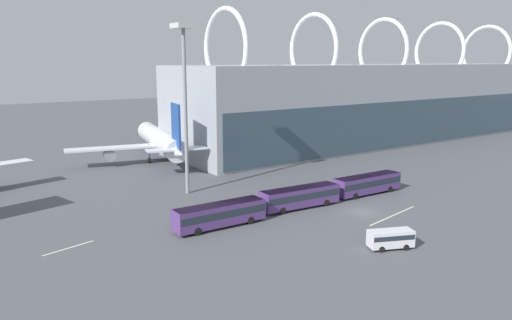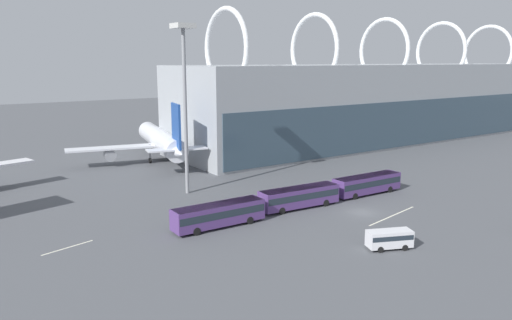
% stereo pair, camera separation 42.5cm
% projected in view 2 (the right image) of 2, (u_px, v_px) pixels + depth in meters
% --- Properties ---
extents(ground_plane, '(440.00, 440.00, 0.00)m').
position_uv_depth(ground_plane, '(362.00, 212.00, 69.90)').
color(ground_plane, '#515459').
extents(terminal_building, '(116.11, 25.93, 31.84)m').
position_uv_depth(terminal_building, '(381.00, 101.00, 132.62)').
color(terminal_building, '#9EA3A8').
rests_on(terminal_building, ground_plane).
extents(airliner_at_gate_far, '(38.19, 35.71, 13.25)m').
position_uv_depth(airliner_at_gate_far, '(162.00, 141.00, 103.90)').
color(airliner_at_gate_far, silver).
rests_on(airliner_at_gate_far, ground_plane).
extents(airliner_parked_remote, '(37.90, 35.32, 15.20)m').
position_uv_depth(airliner_parked_remote, '(309.00, 119.00, 135.71)').
color(airliner_parked_remote, silver).
rests_on(airliner_parked_remote, ground_plane).
extents(shuttle_bus_0, '(12.46, 2.99, 3.02)m').
position_uv_depth(shuttle_bus_0, '(219.00, 213.00, 63.47)').
color(shuttle_bus_0, '#56387A').
rests_on(shuttle_bus_0, ground_plane).
extents(shuttle_bus_1, '(12.58, 3.62, 3.02)m').
position_uv_depth(shuttle_bus_1, '(299.00, 196.00, 71.61)').
color(shuttle_bus_1, '#56387A').
rests_on(shuttle_bus_1, ground_plane).
extents(shuttle_bus_2, '(12.50, 3.13, 3.02)m').
position_uv_depth(shuttle_bus_2, '(367.00, 183.00, 79.09)').
color(shuttle_bus_2, '#56387A').
rests_on(shuttle_bus_2, ground_plane).
extents(service_van_foreground, '(5.42, 3.73, 2.15)m').
position_uv_depth(service_van_foreground, '(389.00, 238.00, 56.13)').
color(service_van_foreground, silver).
rests_on(service_van_foreground, ground_plane).
extents(floodlight_mast, '(3.03, 3.03, 26.39)m').
position_uv_depth(floodlight_mast, '(184.00, 75.00, 76.38)').
color(floodlight_mast, gray).
rests_on(floodlight_mast, ground_plane).
extents(lane_stripe_0, '(11.73, 2.55, 0.01)m').
position_uv_depth(lane_stripe_0, '(392.00, 216.00, 68.33)').
color(lane_stripe_0, silver).
rests_on(lane_stripe_0, ground_plane).
extents(lane_stripe_1, '(10.84, 2.15, 0.01)m').
position_uv_depth(lane_stripe_1, '(336.00, 189.00, 82.54)').
color(lane_stripe_1, silver).
rests_on(lane_stripe_1, ground_plane).
extents(lane_stripe_2, '(6.11, 1.77, 0.01)m').
position_uv_depth(lane_stripe_2, '(68.00, 248.00, 56.70)').
color(lane_stripe_2, silver).
rests_on(lane_stripe_2, ground_plane).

